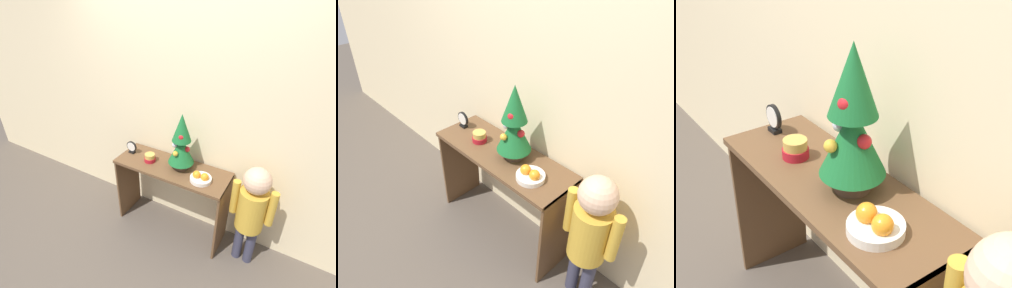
% 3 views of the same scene
% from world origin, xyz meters
% --- Properties ---
extents(ground_plane, '(12.00, 12.00, 0.00)m').
position_xyz_m(ground_plane, '(0.00, 0.00, 0.00)').
color(ground_plane, brown).
extents(back_wall, '(7.00, 0.05, 2.50)m').
position_xyz_m(back_wall, '(0.00, 0.47, 1.25)').
color(back_wall, beige).
rests_on(back_wall, ground_plane).
extents(console_table, '(1.17, 0.42, 0.82)m').
position_xyz_m(console_table, '(0.00, 0.21, 0.62)').
color(console_table, brown).
rests_on(console_table, ground_plane).
extents(mini_tree, '(0.26, 0.26, 0.58)m').
position_xyz_m(mini_tree, '(0.09, 0.24, 1.10)').
color(mini_tree, '#4C3828').
rests_on(mini_tree, console_table).
extents(fruit_bowl, '(0.20, 0.20, 0.10)m').
position_xyz_m(fruit_bowl, '(0.34, 0.15, 0.85)').
color(fruit_bowl, silver).
rests_on(fruit_bowl, console_table).
extents(singing_bowl, '(0.12, 0.12, 0.08)m').
position_xyz_m(singing_bowl, '(-0.24, 0.19, 0.86)').
color(singing_bowl, '#AD1923').
rests_on(singing_bowl, console_table).
extents(desk_clock, '(0.12, 0.04, 0.14)m').
position_xyz_m(desk_clock, '(-0.50, 0.23, 0.88)').
color(desk_clock, black).
rests_on(desk_clock, console_table).
extents(child_figure, '(0.39, 0.25, 1.10)m').
position_xyz_m(child_figure, '(0.83, 0.19, 0.69)').
color(child_figure, '#38384C').
rests_on(child_figure, ground_plane).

